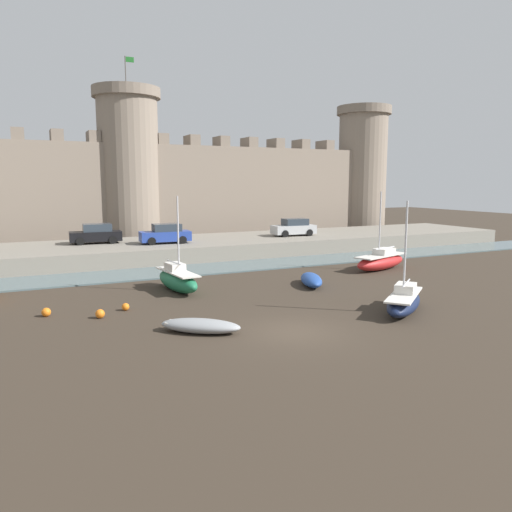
# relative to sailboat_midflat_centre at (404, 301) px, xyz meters

# --- Properties ---
(ground_plane) EXTENTS (160.00, 160.00, 0.00)m
(ground_plane) POSITION_rel_sailboat_midflat_centre_xyz_m (-6.53, -0.51, -0.56)
(ground_plane) COLOR #382D23
(water_channel) EXTENTS (80.00, 4.50, 0.10)m
(water_channel) POSITION_rel_sailboat_midflat_centre_xyz_m (-6.53, 15.70, -0.51)
(water_channel) COLOR slate
(water_channel) RESTS_ON ground
(quay_road) EXTENTS (70.12, 10.00, 1.34)m
(quay_road) POSITION_rel_sailboat_midflat_centre_xyz_m (-6.53, 22.95, 0.11)
(quay_road) COLOR gray
(quay_road) RESTS_ON ground
(castle) EXTENTS (64.78, 6.67, 18.59)m
(castle) POSITION_rel_sailboat_midflat_centre_xyz_m (-6.53, 33.12, 6.00)
(castle) COLOR gray
(castle) RESTS_ON ground
(sailboat_midflat_centre) EXTENTS (4.58, 4.08, 5.51)m
(sailboat_midflat_centre) POSITION_rel_sailboat_midflat_centre_xyz_m (0.00, 0.00, 0.00)
(sailboat_midflat_centre) COLOR #141E3D
(sailboat_midflat_centre) RESTS_ON ground
(sailboat_foreground_centre) EXTENTS (5.76, 3.31, 5.71)m
(sailboat_foreground_centre) POSITION_rel_sailboat_midflat_centre_xyz_m (6.90, 10.14, 0.08)
(sailboat_foreground_centre) COLOR red
(sailboat_foreground_centre) RESTS_ON ground
(sailboat_near_channel_left) EXTENTS (1.82, 4.93, 5.60)m
(sailboat_near_channel_left) POSITION_rel_sailboat_midflat_centre_xyz_m (-8.69, 9.56, 0.12)
(sailboat_near_channel_left) COLOR #1E6B47
(sailboat_near_channel_left) RESTS_ON ground
(rowboat_midflat_left) EXTENTS (3.55, 3.13, 0.59)m
(rowboat_midflat_left) POSITION_rel_sailboat_midflat_centre_xyz_m (-10.20, 1.13, -0.25)
(rowboat_midflat_left) COLOR gray
(rowboat_midflat_left) RESTS_ON ground
(rowboat_midflat_right) EXTENTS (2.43, 3.64, 0.75)m
(rowboat_midflat_right) POSITION_rel_sailboat_midflat_centre_xyz_m (-0.78, 7.38, -0.17)
(rowboat_midflat_right) COLOR #234793
(rowboat_midflat_right) RESTS_ON ground
(mooring_buoy_mid_mud) EXTENTS (0.38, 0.38, 0.38)m
(mooring_buoy_mid_mud) POSITION_rel_sailboat_midflat_centre_xyz_m (-12.38, 6.26, -0.37)
(mooring_buoy_mid_mud) COLOR orange
(mooring_buoy_mid_mud) RESTS_ON ground
(mooring_buoy_near_channel) EXTENTS (0.44, 0.44, 0.44)m
(mooring_buoy_near_channel) POSITION_rel_sailboat_midflat_centre_xyz_m (-13.75, 5.32, -0.34)
(mooring_buoy_near_channel) COLOR orange
(mooring_buoy_near_channel) RESTS_ON ground
(mooring_buoy_off_centre) EXTENTS (0.43, 0.43, 0.43)m
(mooring_buoy_off_centre) POSITION_rel_sailboat_midflat_centre_xyz_m (-16.04, 6.74, -0.34)
(mooring_buoy_off_centre) COLOR orange
(mooring_buoy_off_centre) RESTS_ON ground
(car_quay_west) EXTENTS (4.19, 2.05, 1.62)m
(car_quay_west) POSITION_rel_sailboat_midflat_centre_xyz_m (-6.01, 21.81, 1.55)
(car_quay_west) COLOR #263F99
(car_quay_west) RESTS_ON quay_road
(car_quay_centre_east) EXTENTS (4.19, 2.05, 1.62)m
(car_quay_centre_east) POSITION_rel_sailboat_midflat_centre_xyz_m (-11.23, 24.23, 1.55)
(car_quay_centre_east) COLOR black
(car_quay_centre_east) RESTS_ON quay_road
(car_quay_east) EXTENTS (4.19, 2.05, 1.62)m
(car_quay_east) POSITION_rel_sailboat_midflat_centre_xyz_m (6.52, 22.34, 1.55)
(car_quay_east) COLOR #B2B5B7
(car_quay_east) RESTS_ON quay_road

